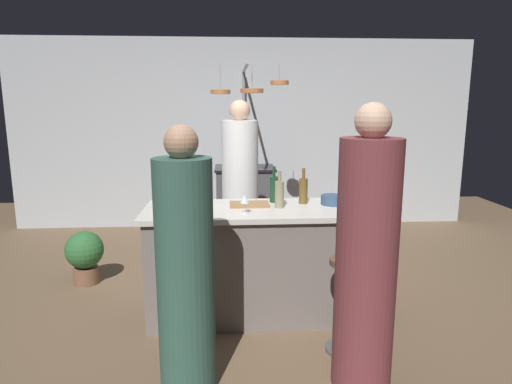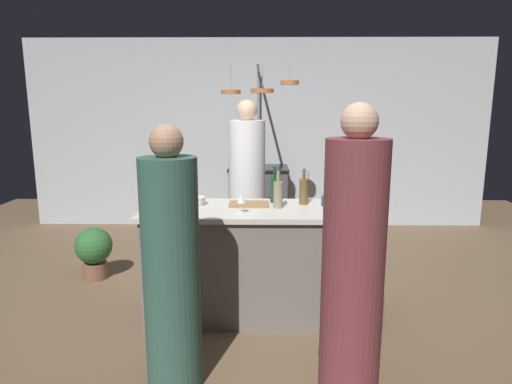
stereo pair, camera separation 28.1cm
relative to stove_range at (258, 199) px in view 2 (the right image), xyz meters
The scene contains 20 objects.
ground_plane 2.49m from the stove_range, 90.00° to the right, with size 9.00×9.00×0.00m, color brown.
back_wall 0.94m from the stove_range, 90.00° to the left, with size 6.40×0.16×2.60m, color #B2B7BC.
kitchen_island 2.45m from the stove_range, 90.00° to the right, with size 1.80×0.72×0.90m.
stove_range is the anchor object (origin of this frame).
chef 1.44m from the stove_range, 94.30° to the right, with size 0.37×0.37×1.76m.
bar_stool_left 3.12m from the stove_range, 100.31° to the right, with size 0.28×0.28×0.68m.
guest_left 3.46m from the stove_range, 98.11° to the right, with size 0.34×0.34×1.60m.
bar_stool_right 3.13m from the stove_range, 79.28° to the right, with size 0.28×0.28×0.68m.
guest_right 3.50m from the stove_range, 80.40° to the right, with size 0.36×0.36×1.72m.
overhead_pot_rack 1.29m from the stove_range, 88.57° to the right, with size 0.86×1.30×2.17m.
potted_plant 2.36m from the stove_range, 133.25° to the right, with size 0.36×0.36×0.52m.
cutting_board 2.40m from the stove_range, 91.43° to the right, with size 0.32×0.22×0.02m, color #997047.
pepper_mill 2.32m from the stove_range, 103.83° to the right, with size 0.05×0.05×0.21m, color #382319.
wine_bottle_amber 2.41m from the stove_range, 80.33° to the right, with size 0.07×0.07×0.30m.
wine_bottle_white 2.52m from the stove_range, 85.87° to the right, with size 0.07×0.07×0.30m.
wine_bottle_green 2.31m from the stove_range, 86.03° to the right, with size 0.07×0.07×0.30m.
wine_glass_near_right_guest 2.54m from the stove_range, 108.28° to the right, with size 0.07×0.07×0.15m.
wine_glass_by_chef 2.68m from the stove_range, 92.33° to the right, with size 0.07×0.07×0.15m.
mixing_bowl_ceramic 2.45m from the stove_range, 102.35° to the right, with size 0.19×0.19×0.07m, color silver.
mixing_bowl_blue 2.50m from the stove_range, 75.18° to the right, with size 0.19×0.19×0.08m, color #334C6B.
Camera 2 is at (0.05, -3.42, 1.71)m, focal length 30.96 mm.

